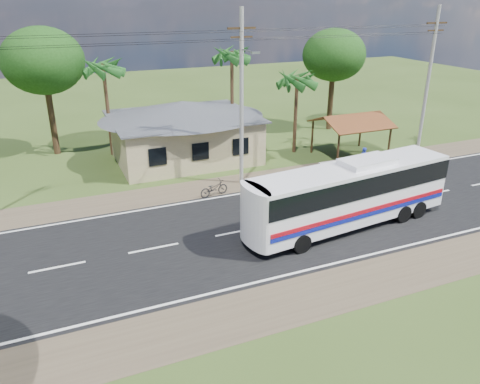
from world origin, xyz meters
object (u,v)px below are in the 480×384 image
at_px(waiting_shed, 352,121).
at_px(motorcycle, 214,188).
at_px(person, 363,159).
at_px(coach_bus, 351,190).

relative_size(waiting_shed, motorcycle, 2.72).
bearing_deg(person, coach_bus, 35.84).
relative_size(waiting_shed, coach_bus, 0.43).
relative_size(coach_bus, motorcycle, 6.29).
bearing_deg(waiting_shed, motorcycle, -164.70).
bearing_deg(coach_bus, motorcycle, 122.09).
distance_m(coach_bus, motorcycle, 8.69).
bearing_deg(waiting_shed, coach_bus, -125.38).
bearing_deg(coach_bus, waiting_shed, 48.48).
bearing_deg(person, motorcycle, -11.41).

